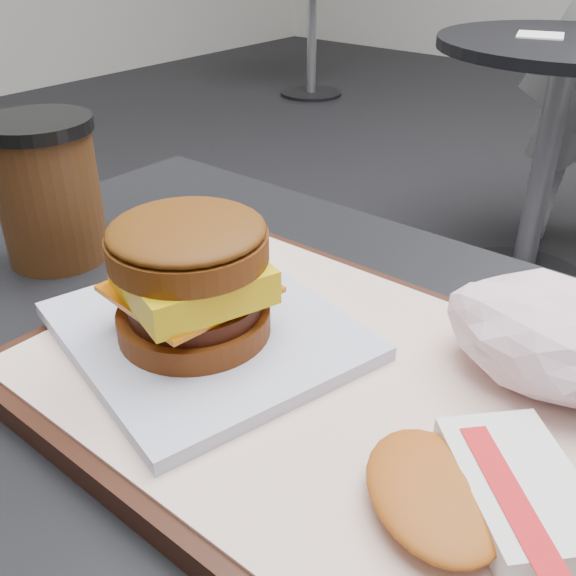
% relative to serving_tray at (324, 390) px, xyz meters
% --- Properties ---
extents(serving_tray, '(0.38, 0.28, 0.02)m').
position_rel_serving_tray_xyz_m(serving_tray, '(0.00, 0.00, 0.00)').
color(serving_tray, black).
rests_on(serving_tray, customer_table).
extents(breakfast_sandwich, '(0.23, 0.21, 0.09)m').
position_rel_serving_tray_xyz_m(breakfast_sandwich, '(-0.09, -0.02, 0.05)').
color(breakfast_sandwich, white).
rests_on(breakfast_sandwich, serving_tray).
extents(hash_brown, '(0.13, 0.13, 0.02)m').
position_rel_serving_tray_xyz_m(hash_brown, '(0.12, -0.03, 0.02)').
color(hash_brown, white).
rests_on(hash_brown, serving_tray).
extents(crumpled_wrapper, '(0.13, 0.10, 0.06)m').
position_rel_serving_tray_xyz_m(crumpled_wrapper, '(0.11, 0.09, 0.04)').
color(crumpled_wrapper, white).
rests_on(crumpled_wrapper, serving_tray).
extents(coffee_cup, '(0.09, 0.09, 0.13)m').
position_rel_serving_tray_xyz_m(coffee_cup, '(-0.30, 0.01, 0.06)').
color(coffee_cup, '#442410').
rests_on(coffee_cup, customer_table).
extents(neighbor_table, '(0.70, 0.70, 0.75)m').
position_rel_serving_tray_xyz_m(neighbor_table, '(-0.38, 1.62, -0.23)').
color(neighbor_table, black).
rests_on(neighbor_table, ground).
extents(napkin, '(0.15, 0.15, 0.00)m').
position_rel_serving_tray_xyz_m(napkin, '(-0.46, 1.61, -0.03)').
color(napkin, white).
rests_on(napkin, neighbor_table).
extents(bg_table_mid, '(0.66, 0.66, 0.75)m').
position_rel_serving_tray_xyz_m(bg_table_mid, '(-2.43, 3.17, -0.22)').
color(bg_table_mid, black).
rests_on(bg_table_mid, ground).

